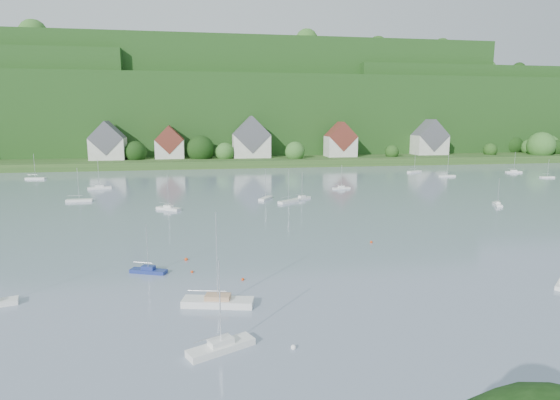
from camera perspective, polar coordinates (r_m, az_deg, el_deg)
name	(u,v)px	position (r m, az deg, el deg)	size (l,w,h in m)	color
far_shore_strip	(238,158)	(216.03, -5.21, 5.14)	(600.00, 60.00, 3.00)	#274E1D
forested_ridge	(229,113)	(283.66, -6.29, 10.64)	(620.00, 181.22, 69.89)	#173E13
village_building_0	(108,144)	(205.56, -20.53, 6.53)	(14.00, 10.40, 16.00)	beige
village_building_1	(170,145)	(204.38, -13.47, 6.66)	(12.00, 9.36, 14.00)	beige
village_building_2	(251,141)	(203.95, -3.58, 7.34)	(16.00, 11.44, 18.00)	beige
village_building_3	(340,142)	(210.03, 7.49, 7.12)	(13.00, 10.40, 15.50)	beige
village_building_4	(430,140)	(230.80, 18.02, 7.02)	(15.00, 10.40, 16.50)	beige
near_sailboat_0	(221,346)	(42.92, -7.31, -17.48)	(6.28, 4.23, 8.30)	white
near_sailboat_1	(148,270)	(64.09, -15.98, -8.33)	(5.04, 3.05, 6.58)	navy
near_sailboat_2	(218,301)	(51.98, -7.69, -12.31)	(8.04, 3.88, 10.46)	white
mooring_buoy_0	(243,280)	(59.36, -4.63, -9.86)	(0.40, 0.40, 0.40)	#E13F0F
mooring_buoy_1	(293,349)	(43.12, 1.66, -17.93)	(0.50, 0.50, 0.50)	white
mooring_buoy_2	(371,243)	(77.48, 11.22, -5.22)	(0.44, 0.44, 0.44)	#E13F0F
mooring_buoy_3	(186,260)	(68.37, -11.53, -7.32)	(0.50, 0.50, 0.50)	#E13F0F
mooring_buoy_5	(192,273)	(63.00, -10.82, -8.82)	(0.38, 0.38, 0.38)	#E13F0F
far_sailboat_cluster	(269,187)	(134.42, -1.42, 1.65)	(197.86, 71.41, 8.71)	white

